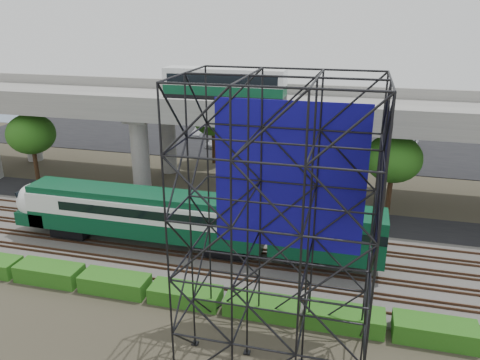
# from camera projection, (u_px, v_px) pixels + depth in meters

# --- Properties ---
(ground) EXTENTS (140.00, 140.00, 0.00)m
(ground) POSITION_uv_depth(u_px,v_px,m) (194.00, 266.00, 34.30)
(ground) COLOR #474233
(ground) RESTS_ON ground
(ballast_bed) EXTENTS (90.00, 12.00, 0.20)m
(ballast_bed) POSITION_uv_depth(u_px,v_px,m) (203.00, 252.00, 36.08)
(ballast_bed) COLOR slate
(ballast_bed) RESTS_ON ground
(service_road) EXTENTS (90.00, 5.00, 0.08)m
(service_road) POSITION_uv_depth(u_px,v_px,m) (232.00, 210.00, 43.83)
(service_road) COLOR black
(service_road) RESTS_ON ground
(parking_lot) EXTENTS (90.00, 18.00, 0.08)m
(parking_lot) POSITION_uv_depth(u_px,v_px,m) (277.00, 144.00, 65.21)
(parking_lot) COLOR black
(parking_lot) RESTS_ON ground
(harbor_water) EXTENTS (140.00, 40.00, 0.03)m
(harbor_water) POSITION_uv_depth(u_px,v_px,m) (298.00, 113.00, 85.23)
(harbor_water) COLOR slate
(harbor_water) RESTS_ON ground
(rail_tracks) EXTENTS (90.00, 9.52, 0.16)m
(rail_tracks) POSITION_uv_depth(u_px,v_px,m) (203.00, 250.00, 36.02)
(rail_tracks) COLOR #472D1E
(rail_tracks) RESTS_ON ballast_bed
(commuter_train) EXTENTS (29.30, 3.06, 4.30)m
(commuter_train) POSITION_uv_depth(u_px,v_px,m) (170.00, 216.00, 35.72)
(commuter_train) COLOR black
(commuter_train) RESTS_ON rail_tracks
(overpass) EXTENTS (80.00, 12.00, 12.40)m
(overpass) POSITION_uv_depth(u_px,v_px,m) (245.00, 112.00, 46.07)
(overpass) COLOR #9E9B93
(overpass) RESTS_ON ground
(scaffold_tower) EXTENTS (9.36, 6.36, 15.00)m
(scaffold_tower) POSITION_uv_depth(u_px,v_px,m) (278.00, 233.00, 22.72)
(scaffold_tower) COLOR black
(scaffold_tower) RESTS_ON ground
(hedge_strip) EXTENTS (34.60, 1.80, 1.20)m
(hedge_strip) POSITION_uv_depth(u_px,v_px,m) (186.00, 294.00, 29.96)
(hedge_strip) COLOR #215914
(hedge_strip) RESTS_ON ground
(trees) EXTENTS (40.94, 16.94, 7.69)m
(trees) POSITION_uv_depth(u_px,v_px,m) (203.00, 135.00, 48.19)
(trees) COLOR #382314
(trees) RESTS_ON ground
(suv) EXTENTS (5.16, 3.07, 1.34)m
(suv) POSITION_uv_depth(u_px,v_px,m) (53.00, 188.00, 47.16)
(suv) COLOR black
(suv) RESTS_ON service_road
(parked_cars) EXTENTS (39.50, 9.84, 1.31)m
(parked_cars) POSITION_uv_depth(u_px,v_px,m) (293.00, 141.00, 64.20)
(parked_cars) COLOR silver
(parked_cars) RESTS_ON parking_lot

